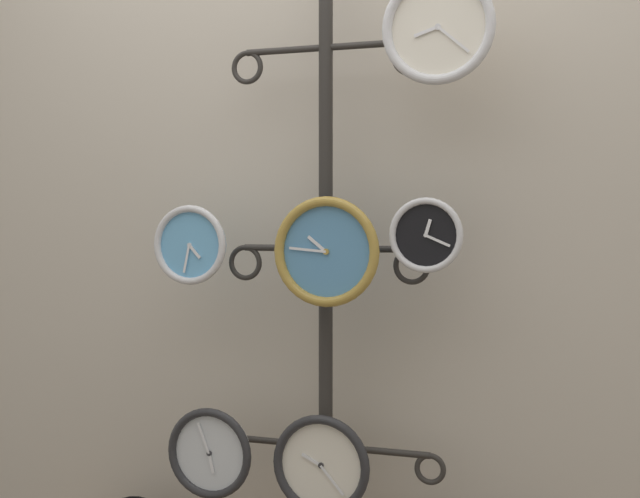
{
  "coord_description": "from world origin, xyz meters",
  "views": [
    {
      "loc": [
        0.87,
        -2.06,
        1.25
      ],
      "look_at": [
        0.0,
        0.36,
        1.16
      ],
      "focal_mm": 50.0,
      "sensor_mm": 36.0,
      "label": 1
    }
  ],
  "objects_px": {
    "clock_top_right": "(438,27)",
    "clock_middle_left": "(191,245)",
    "clock_middle_right": "(426,235)",
    "clock_bottom_left": "(210,453)",
    "clock_bottom_center": "(322,465)",
    "clock_middle_center": "(327,252)",
    "display_stand": "(326,378)"
  },
  "relations": [
    {
      "from": "clock_top_right",
      "to": "clock_middle_center",
      "type": "height_order",
      "value": "clock_top_right"
    },
    {
      "from": "display_stand",
      "to": "clock_bottom_center",
      "type": "bearing_deg",
      "value": -78.02
    },
    {
      "from": "clock_middle_center",
      "to": "clock_middle_right",
      "type": "height_order",
      "value": "clock_middle_center"
    },
    {
      "from": "clock_middle_center",
      "to": "display_stand",
      "type": "bearing_deg",
      "value": 110.74
    },
    {
      "from": "display_stand",
      "to": "clock_bottom_left",
      "type": "height_order",
      "value": "display_stand"
    },
    {
      "from": "clock_top_right",
      "to": "clock_bottom_left",
      "type": "relative_size",
      "value": 1.14
    },
    {
      "from": "display_stand",
      "to": "clock_middle_right",
      "type": "bearing_deg",
      "value": -14.26
    },
    {
      "from": "display_stand",
      "to": "clock_middle_left",
      "type": "xyz_separation_m",
      "value": [
        -0.4,
        -0.09,
        0.39
      ]
    },
    {
      "from": "clock_middle_center",
      "to": "clock_bottom_center",
      "type": "distance_m",
      "value": 0.62
    },
    {
      "from": "display_stand",
      "to": "clock_top_right",
      "type": "bearing_deg",
      "value": -15.47
    },
    {
      "from": "clock_middle_right",
      "to": "clock_bottom_center",
      "type": "xyz_separation_m",
      "value": [
        -0.3,
        -0.01,
        -0.66
      ]
    },
    {
      "from": "clock_middle_right",
      "to": "clock_middle_left",
      "type": "bearing_deg",
      "value": -179.41
    },
    {
      "from": "clock_bottom_left",
      "to": "clock_bottom_center",
      "type": "bearing_deg",
      "value": 3.75
    },
    {
      "from": "clock_middle_center",
      "to": "clock_bottom_left",
      "type": "bearing_deg",
      "value": -179.91
    },
    {
      "from": "clock_bottom_left",
      "to": "clock_top_right",
      "type": "bearing_deg",
      "value": 1.08
    },
    {
      "from": "clock_top_right",
      "to": "clock_bottom_left",
      "type": "xyz_separation_m",
      "value": [
        -0.68,
        -0.01,
        -1.21
      ]
    },
    {
      "from": "clock_top_right",
      "to": "clock_middle_center",
      "type": "distance_m",
      "value": 0.68
    },
    {
      "from": "clock_bottom_left",
      "to": "clock_bottom_center",
      "type": "distance_m",
      "value": 0.35
    },
    {
      "from": "clock_middle_left",
      "to": "clock_bottom_center",
      "type": "height_order",
      "value": "clock_middle_left"
    },
    {
      "from": "clock_middle_left",
      "to": "clock_middle_right",
      "type": "xyz_separation_m",
      "value": [
        0.72,
        0.01,
        0.03
      ]
    },
    {
      "from": "display_stand",
      "to": "clock_middle_left",
      "type": "height_order",
      "value": "display_stand"
    },
    {
      "from": "clock_middle_right",
      "to": "clock_bottom_left",
      "type": "relative_size",
      "value": 0.76
    },
    {
      "from": "clock_middle_right",
      "to": "clock_bottom_center",
      "type": "height_order",
      "value": "clock_middle_right"
    },
    {
      "from": "clock_top_right",
      "to": "clock_middle_left",
      "type": "relative_size",
      "value": 1.29
    },
    {
      "from": "clock_top_right",
      "to": "clock_middle_left",
      "type": "height_order",
      "value": "clock_top_right"
    },
    {
      "from": "clock_middle_right",
      "to": "clock_bottom_center",
      "type": "bearing_deg",
      "value": -178.67
    },
    {
      "from": "clock_bottom_center",
      "to": "clock_bottom_left",
      "type": "bearing_deg",
      "value": -176.25
    },
    {
      "from": "clock_middle_right",
      "to": "clock_middle_center",
      "type": "bearing_deg",
      "value": -174.07
    },
    {
      "from": "display_stand",
      "to": "clock_top_right",
      "type": "height_order",
      "value": "display_stand"
    },
    {
      "from": "clock_bottom_center",
      "to": "clock_middle_left",
      "type": "bearing_deg",
      "value": -179.95
    },
    {
      "from": "clock_bottom_left",
      "to": "clock_middle_center",
      "type": "bearing_deg",
      "value": 0.09
    },
    {
      "from": "clock_middle_left",
      "to": "clock_middle_right",
      "type": "distance_m",
      "value": 0.72
    }
  ]
}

